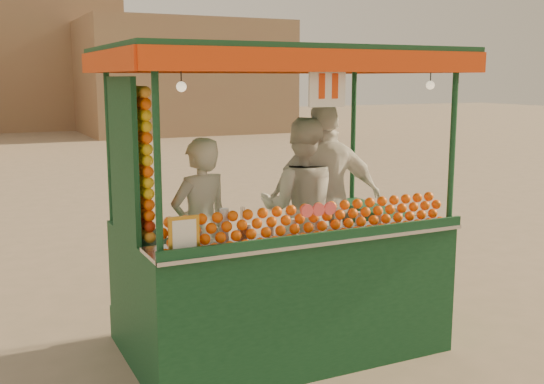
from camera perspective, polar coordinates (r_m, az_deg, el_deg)
name	(u,v)px	position (r m, az deg, el deg)	size (l,w,h in m)	color
ground	(276,349)	(6.16, 0.39, -13.60)	(90.00, 90.00, 0.00)	#736552
building_right	(183,77)	(30.57, -7.87, 9.98)	(9.00, 6.00, 5.00)	#83614B
juice_cart	(276,257)	(5.82, 0.37, -5.72)	(2.99, 1.94, 2.72)	#0F381D
vendor_left	(201,229)	(5.83, -6.30, -3.24)	(0.68, 0.54, 1.64)	silver
vendor_middle	(303,209)	(6.34, 2.75, -1.47)	(1.09, 1.04, 1.78)	white
vendor_right	(325,201)	(6.37, 4.73, -0.76)	(1.21, 0.76, 1.92)	white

